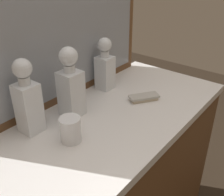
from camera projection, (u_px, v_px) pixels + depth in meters
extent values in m
cube|color=brown|center=(112.00, 195.00, 1.38)|extent=(1.15, 0.54, 0.90)
cube|color=white|center=(112.00, 118.00, 1.16)|extent=(1.18, 0.56, 0.04)
cube|color=brown|center=(63.00, 31.00, 1.15)|extent=(1.01, 0.03, 0.63)
cube|color=gray|center=(66.00, 32.00, 1.14)|extent=(0.93, 0.01, 0.55)
cube|color=white|center=(105.00, 73.00, 1.34)|extent=(0.08, 0.08, 0.17)
cube|color=brown|center=(105.00, 79.00, 1.35)|extent=(0.06, 0.06, 0.10)
cylinder|color=white|center=(105.00, 54.00, 1.29)|extent=(0.04, 0.04, 0.03)
sphere|color=white|center=(105.00, 45.00, 1.27)|extent=(0.07, 0.07, 0.07)
cube|color=white|center=(71.00, 94.00, 1.11)|extent=(0.08, 0.08, 0.19)
cube|color=brown|center=(72.00, 102.00, 1.13)|extent=(0.07, 0.07, 0.12)
cylinder|color=white|center=(69.00, 68.00, 1.06)|extent=(0.05, 0.05, 0.03)
sphere|color=white|center=(68.00, 56.00, 1.03)|extent=(0.08, 0.08, 0.08)
cube|color=white|center=(29.00, 108.00, 1.00)|extent=(0.08, 0.08, 0.20)
cube|color=brown|center=(30.00, 116.00, 1.02)|extent=(0.07, 0.07, 0.13)
cylinder|color=white|center=(24.00, 81.00, 0.95)|extent=(0.04, 0.04, 0.03)
sphere|color=white|center=(22.00, 68.00, 0.93)|extent=(0.07, 0.07, 0.07)
cylinder|color=white|center=(70.00, 129.00, 0.97)|extent=(0.08, 0.08, 0.10)
cylinder|color=silver|center=(71.00, 139.00, 0.99)|extent=(0.07, 0.07, 0.01)
cube|color=#B7A88C|center=(144.00, 99.00, 1.26)|extent=(0.13, 0.11, 0.01)
cube|color=#B7B5AD|center=(144.00, 96.00, 1.25)|extent=(0.15, 0.12, 0.01)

